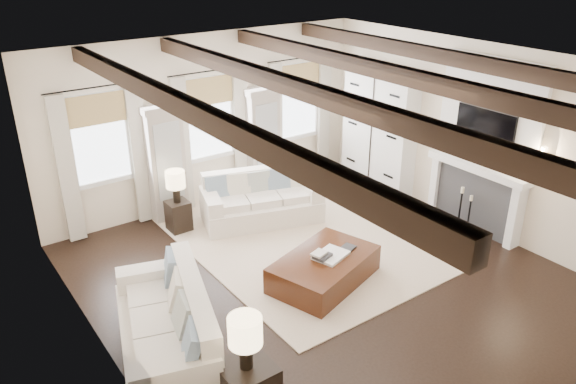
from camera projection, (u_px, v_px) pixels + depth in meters
ground at (336, 285)px, 8.32m from camera, size 7.50×7.50×0.00m
room_shell at (340, 139)px, 8.60m from camera, size 6.54×7.54×3.22m
area_rug at (300, 237)px, 9.64m from camera, size 3.59×4.77×0.02m
sofa_back at (261, 201)px, 10.13m from camera, size 2.28×1.53×0.90m
sofa_left at (170, 329)px, 6.78m from camera, size 1.62×2.44×0.96m
ottoman at (324, 270)px, 8.32m from camera, size 1.84×1.44×0.42m
tray at (331, 255)px, 8.25m from camera, size 0.59×0.51×0.04m
book_lower at (322, 256)px, 8.15m from camera, size 0.31×0.27×0.04m
book_upper at (319, 253)px, 8.15m from camera, size 0.26×0.23×0.03m
book_loose at (348, 248)px, 8.45m from camera, size 0.28×0.24×0.03m
lamp_front at (245, 334)px, 5.76m from camera, size 0.37×0.37×0.63m
side_table_back at (179, 216)px, 9.78m from camera, size 0.37×0.37×0.55m
lamp_back at (175, 181)px, 9.51m from camera, size 0.33×0.33×0.57m
candlestick_near at (468, 218)px, 9.67m from camera, size 0.15×0.15×0.72m
candlestick_far at (459, 212)px, 9.80m from camera, size 0.16×0.16×0.80m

